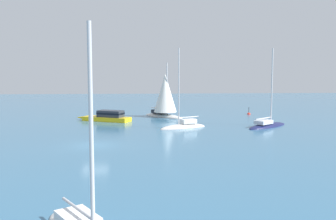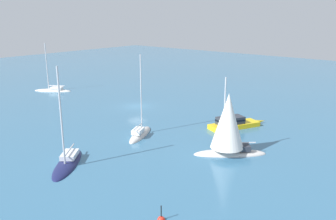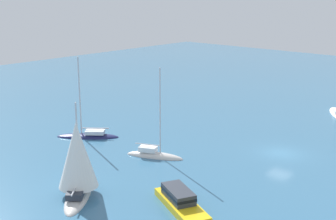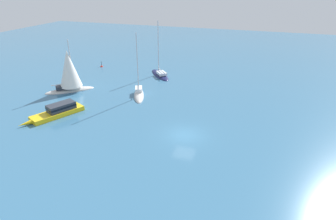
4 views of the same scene
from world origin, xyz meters
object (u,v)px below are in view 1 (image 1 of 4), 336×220
Objects in this scene: sloop at (184,127)px; sailboat_1 at (267,125)px; sailboat at (165,97)px; channel_buoy at (249,114)px; powerboat at (107,117)px.

sailboat_1 is (-0.45, 10.74, 0.01)m from sloop.
sloop is at bearing -33.64° from sailboat.
channel_buoy is at bearing 59.19° from sailboat.
sailboat_1 reaches higher than powerboat.
sailboat_1 is at bearing 6.89° from sailboat.
sailboat is at bearing -106.36° from sloop.
sailboat is at bearing -128.76° from powerboat.
channel_buoy is (-14.00, 12.22, -0.13)m from sloop.
sloop reaches higher than powerboat.
sailboat_1 is at bearing -172.74° from powerboat.
channel_buoy is at bearing -137.67° from powerboat.
sloop reaches higher than channel_buoy.
channel_buoy is at bearing -155.66° from sloop.
powerboat is (4.04, -8.37, -2.38)m from sailboat.
sloop is 11.77m from sailboat.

